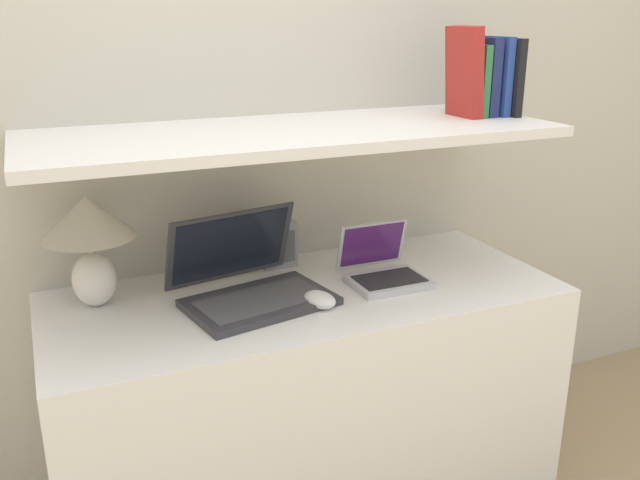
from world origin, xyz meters
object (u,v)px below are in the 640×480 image
laptop_large (250,284)px  book_black (502,77)px  router_box (279,244)px  table_lamp (89,232)px  laptop_small (383,270)px  book_blue (495,76)px  book_navy (484,77)px  book_red (464,72)px  book_green (474,81)px  computer_mouse (320,300)px

laptop_large → book_black: book_black is taller
router_box → table_lamp: bearing=-171.0°
table_lamp → laptop_small: table_lamp is taller
router_box → book_blue: (0.64, -0.16, 0.49)m
book_blue → book_navy: size_ratio=1.01×
table_lamp → book_blue: book_blue is taller
book_black → book_red: (-0.14, 0.00, 0.02)m
book_green → router_box: bearing=164.6°
book_black → laptop_small: bearing=-168.8°
book_black → book_green: bearing=180.0°
computer_mouse → book_navy: size_ratio=0.52×
book_black → book_navy: bearing=180.0°
table_lamp → book_green: book_green is taller
table_lamp → laptop_large: table_lamp is taller
laptop_large → computer_mouse: bearing=-37.4°
book_green → book_red: size_ratio=0.79×
computer_mouse → book_blue: (0.65, 0.18, 0.54)m
laptop_small → computer_mouse: laptop_small is taller
laptop_large → book_green: size_ratio=2.07×
table_lamp → book_black: 1.27m
laptop_large → book_black: 0.97m
router_box → book_black: (0.67, -0.16, 0.49)m
laptop_small → computer_mouse: size_ratio=1.82×
book_blue → book_black: bearing=0.0°
laptop_large → laptop_small: bearing=-3.6°
table_lamp → book_navy: (1.15, -0.07, 0.35)m
table_lamp → computer_mouse: table_lamp is taller
laptop_large → computer_mouse: (0.15, -0.12, -0.03)m
table_lamp → router_box: table_lamp is taller
laptop_large → book_green: bearing=4.8°
book_red → book_black: bearing=0.0°
laptop_small → book_navy: size_ratio=0.95×
book_green → book_black: bearing=0.0°
laptop_small → book_red: 0.62m
book_black → book_blue: 0.03m
router_box → book_green: bearing=-15.4°
laptop_small → book_green: size_ratio=1.04×
table_lamp → book_blue: bearing=-3.3°
table_lamp → book_navy: 1.20m
router_box → book_red: size_ratio=0.54×
book_black → book_red: bearing=180.0°
router_box → computer_mouse: bearing=-91.6°
laptop_small → laptop_large: bearing=176.4°
table_lamp → book_navy: bearing=-3.4°
book_blue → book_navy: (-0.04, 0.00, -0.00)m
laptop_large → book_green: book_green is taller
book_red → book_green: bearing=0.0°
laptop_small → book_red: bearing=16.2°
book_blue → laptop_small: bearing=-168.1°
table_lamp → book_blue: size_ratio=1.31×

